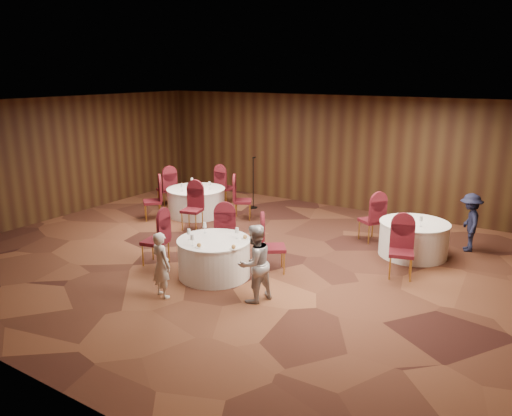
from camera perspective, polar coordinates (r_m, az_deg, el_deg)
The scene contains 15 objects.
ground at distance 10.64m, azimuth -1.50°, elevation -5.81°, with size 12.00×12.00×0.00m, color black.
room_shell at distance 10.10m, azimuth -1.57°, elevation 4.64°, with size 12.00×12.00×12.00m.
table_main at distance 9.69m, azimuth -4.80°, elevation -5.65°, with size 1.41×1.41×0.74m.
table_left at distance 13.82m, azimuth -6.85°, elevation 0.75°, with size 1.59×1.59×0.74m.
table_right at distance 11.24m, azimuth 17.55°, elevation -3.35°, with size 1.46×1.46×0.74m.
chairs_main at distance 10.28m, azimuth -4.40°, elevation -3.65°, with size 2.90×1.93×1.00m.
chairs_left at distance 13.78m, azimuth -6.86°, elevation 1.24°, with size 3.33×3.08×1.00m.
chairs_right at distance 10.91m, azimuth 14.51°, elevation -2.98°, with size 1.92×2.44×1.00m.
tabletop_main at distance 9.40m, azimuth -4.63°, elevation -3.34°, with size 1.13×0.99×0.22m.
tabletop_left at distance 13.71m, azimuth -6.95°, elevation 2.54°, with size 0.79×0.76×0.22m.
tabletop_right at distance 10.84m, azimuth 18.34°, elevation -1.19°, with size 0.08×0.08×0.22m.
mic_stand at distance 14.39m, azimuth -0.31°, elevation 1.67°, with size 0.24×0.24×1.50m.
woman_a at distance 8.88m, azimuth -10.77°, elevation -6.40°, with size 0.43×0.28×1.19m, color silver.
woman_b at distance 8.54m, azimuth -0.16°, elevation -6.35°, with size 0.67×0.52×1.37m, color #B5B5BA.
man_c at distance 11.87m, azimuth 23.23°, elevation -1.53°, with size 0.84×0.48×1.29m, color black.
Camera 1 is at (5.57, -8.21, 3.85)m, focal length 35.00 mm.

